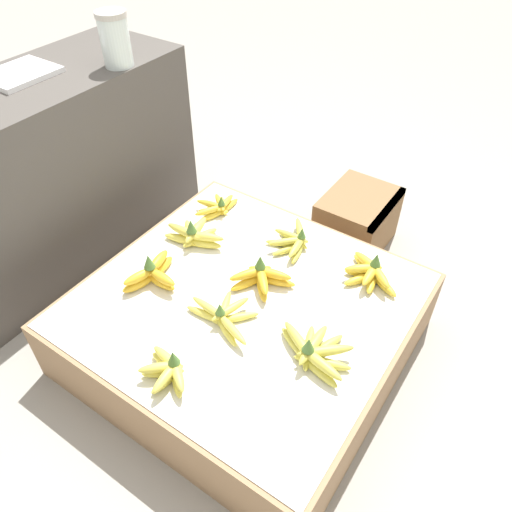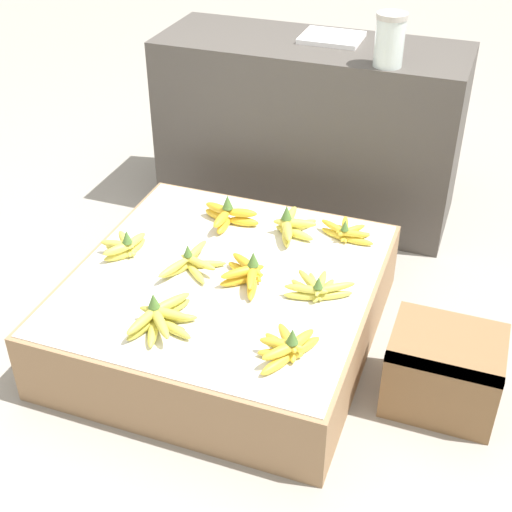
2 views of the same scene
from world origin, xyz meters
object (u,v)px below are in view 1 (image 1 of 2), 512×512
object	(u,v)px
banana_bunch_back_midleft	(153,273)
glass_jar	(115,39)
banana_bunch_back_midright	(194,235)
banana_bunch_front_right	(370,273)
banana_bunch_middle_midleft	(223,316)
banana_bunch_middle_right	(294,241)
foam_tray_white	(19,74)
wooden_crate	(357,221)
banana_bunch_middle_midright	(261,277)
banana_bunch_back_right	(218,207)
banana_bunch_middle_left	(168,370)
banana_bunch_front_midleft	(313,352)

from	to	relation	value
banana_bunch_back_midleft	glass_jar	bearing A→B (deg)	48.18
banana_bunch_back_midright	banana_bunch_front_right	bearing A→B (deg)	-73.23
banana_bunch_middle_midleft	banana_bunch_middle_right	size ratio (longest dim) A/B	1.20
banana_bunch_front_right	foam_tray_white	world-z (taller)	foam_tray_white
wooden_crate	banana_bunch_middle_midleft	distance (m)	0.85
banana_bunch_middle_midright	banana_bunch_back_right	distance (m)	0.43
banana_bunch_back_right	banana_bunch_back_midright	bearing A→B (deg)	-168.51
banana_bunch_back_midright	banana_bunch_middle_right	bearing A→B (deg)	-59.27
banana_bunch_front_right	banana_bunch_middle_midleft	distance (m)	0.51
banana_bunch_middle_left	glass_jar	distance (m)	1.15
banana_bunch_middle_left	foam_tray_white	xyz separation A→B (m)	(0.42, 0.98, 0.45)
banana_bunch_front_right	banana_bunch_middle_midright	distance (m)	0.36
banana_bunch_front_right	foam_tray_white	bearing A→B (deg)	100.77
banana_bunch_front_right	banana_bunch_back_midleft	world-z (taller)	banana_bunch_back_midleft
banana_bunch_back_midright	foam_tray_white	world-z (taller)	foam_tray_white
banana_bunch_middle_midleft	banana_bunch_back_midright	distance (m)	0.39
banana_bunch_middle_midright	banana_bunch_middle_right	xyz separation A→B (m)	(0.22, 0.01, -0.01)
banana_bunch_front_midleft	banana_bunch_middle_midright	bearing A→B (deg)	60.57
glass_jar	foam_tray_white	distance (m)	0.35
banana_bunch_middle_right	banana_bunch_middle_midright	bearing A→B (deg)	-177.01
banana_bunch_front_midleft	banana_bunch_back_midleft	distance (m)	0.59
wooden_crate	banana_bunch_back_right	bearing A→B (deg)	134.55
banana_bunch_middle_right	banana_bunch_back_right	xyz separation A→B (m)	(0.01, 0.34, -0.00)
banana_bunch_front_midleft	foam_tray_white	world-z (taller)	foam_tray_white
banana_bunch_front_right	banana_bunch_middle_left	size ratio (longest dim) A/B	1.19
banana_bunch_middle_left	banana_bunch_middle_midright	distance (m)	0.44
banana_bunch_back_right	glass_jar	size ratio (longest dim) A/B	1.10
banana_bunch_front_right	banana_bunch_back_right	size ratio (longest dim) A/B	1.03
banana_bunch_back_midleft	banana_bunch_back_midright	distance (m)	0.23
banana_bunch_middle_midleft	banana_bunch_back_midright	xyz separation A→B (m)	(0.24, 0.31, 0.01)
foam_tray_white	wooden_crate	bearing A→B (deg)	-57.96
banana_bunch_middle_left	wooden_crate	bearing A→B (deg)	-3.53
banana_bunch_front_midleft	banana_bunch_middle_left	world-z (taller)	banana_bunch_front_midleft
banana_bunch_middle_right	banana_bunch_back_midright	xyz separation A→B (m)	(-0.18, 0.31, 0.01)
banana_bunch_front_midleft	banana_bunch_middle_left	xyz separation A→B (m)	(-0.28, 0.30, 0.00)
banana_bunch_middle_midleft	banana_bunch_middle_midright	size ratio (longest dim) A/B	1.33
banana_bunch_middle_midleft	banana_bunch_middle_right	distance (m)	0.42
banana_bunch_front_midleft	banana_bunch_middle_left	size ratio (longest dim) A/B	1.40
banana_bunch_back_midleft	banana_bunch_front_midleft	bearing A→B (deg)	-87.51
banana_bunch_back_midleft	glass_jar	world-z (taller)	glass_jar
banana_bunch_back_midright	banana_bunch_front_midleft	bearing A→B (deg)	-108.63
banana_bunch_front_midleft	glass_jar	xyz separation A→B (m)	(0.40, 1.06, 0.54)
banana_bunch_back_midleft	banana_bunch_back_midright	size ratio (longest dim) A/B	0.98
banana_bunch_front_right	banana_bunch_back_midright	xyz separation A→B (m)	(-0.18, 0.60, 0.00)
banana_bunch_middle_midleft	banana_bunch_middle_midright	world-z (taller)	banana_bunch_middle_midright
foam_tray_white	banana_bunch_back_midright	bearing A→B (deg)	-84.76
banana_bunch_middle_right	banana_bunch_back_midright	size ratio (longest dim) A/B	0.94
banana_bunch_front_right	banana_bunch_middle_midright	world-z (taller)	banana_bunch_middle_midright
banana_bunch_middle_right	banana_bunch_back_midleft	world-z (taller)	banana_bunch_back_midleft
wooden_crate	banana_bunch_middle_midleft	bearing A→B (deg)	175.67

